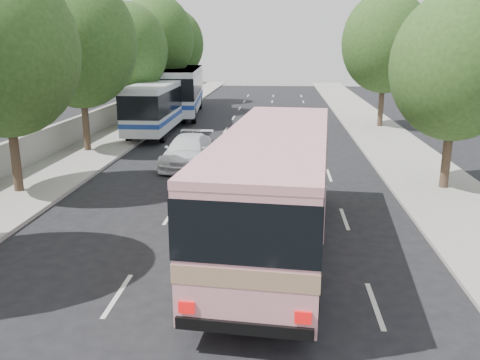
# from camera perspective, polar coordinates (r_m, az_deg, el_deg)

# --- Properties ---
(ground) EXTENTS (120.00, 120.00, 0.00)m
(ground) POSITION_cam_1_polar(r_m,az_deg,el_deg) (14.22, -3.66, -9.31)
(ground) COLOR black
(ground) RESTS_ON ground
(sidewalk_left) EXTENTS (4.00, 90.00, 0.15)m
(sidewalk_left) POSITION_cam_1_polar(r_m,az_deg,el_deg) (34.91, -12.89, 5.20)
(sidewalk_left) COLOR #9E998E
(sidewalk_left) RESTS_ON ground
(sidewalk_right) EXTENTS (4.00, 90.00, 0.12)m
(sidewalk_right) POSITION_cam_1_polar(r_m,az_deg,el_deg) (33.96, 15.76, 4.71)
(sidewalk_right) COLOR #9E998E
(sidewalk_right) RESTS_ON ground
(low_wall) EXTENTS (0.30, 90.00, 1.50)m
(low_wall) POSITION_cam_1_polar(r_m,az_deg,el_deg) (35.37, -15.77, 6.49)
(low_wall) COLOR #9E998E
(low_wall) RESTS_ON sidewalk_left
(tree_left_b) EXTENTS (5.70, 5.70, 8.88)m
(tree_left_b) POSITION_cam_1_polar(r_m,az_deg,el_deg) (21.42, -25.04, 13.61)
(tree_left_b) COLOR #38281E
(tree_left_b) RESTS_ON ground
(tree_left_c) EXTENTS (6.00, 6.00, 9.35)m
(tree_left_c) POSITION_cam_1_polar(r_m,az_deg,el_deg) (28.76, -17.53, 14.97)
(tree_left_c) COLOR #38281E
(tree_left_c) RESTS_ON ground
(tree_left_d) EXTENTS (5.52, 5.52, 8.60)m
(tree_left_d) POSITION_cam_1_polar(r_m,az_deg,el_deg) (36.29, -12.52, 14.42)
(tree_left_d) COLOR #38281E
(tree_left_d) RESTS_ON ground
(tree_left_e) EXTENTS (6.30, 6.30, 9.82)m
(tree_left_e) POSITION_cam_1_polar(r_m,az_deg,el_deg) (43.99, -9.34, 15.68)
(tree_left_e) COLOR #38281E
(tree_left_e) RESTS_ON ground
(tree_left_f) EXTENTS (5.88, 5.88, 9.16)m
(tree_left_f) POSITION_cam_1_polar(r_m,az_deg,el_deg) (51.83, -7.39, 15.17)
(tree_left_f) COLOR #38281E
(tree_left_f) RESTS_ON ground
(tree_right_near) EXTENTS (5.10, 5.10, 7.95)m
(tree_right_near) POSITION_cam_1_polar(r_m,az_deg,el_deg) (21.86, 23.42, 12.17)
(tree_right_near) COLOR #38281E
(tree_right_near) RESTS_ON ground
(tree_right_far) EXTENTS (6.00, 6.00, 9.35)m
(tree_right_far) POSITION_cam_1_polar(r_m,az_deg,el_deg) (37.44, 16.19, 14.95)
(tree_right_far) COLOR #38281E
(tree_right_far) RESTS_ON ground
(pink_bus) EXTENTS (3.76, 11.21, 3.51)m
(pink_bus) POSITION_cam_1_polar(r_m,az_deg,el_deg) (14.40, 3.97, 0.24)
(pink_bus) COLOR pink
(pink_bus) RESTS_ON ground
(pink_taxi) EXTENTS (2.01, 4.16, 1.37)m
(pink_taxi) POSITION_cam_1_polar(r_m,az_deg,el_deg) (20.01, -4.15, 0.06)
(pink_taxi) COLOR #D61263
(pink_taxi) RESTS_ON ground
(white_pickup) EXTENTS (2.24, 5.11, 1.46)m
(white_pickup) POSITION_cam_1_polar(r_m,az_deg,el_deg) (25.18, -5.87, 3.27)
(white_pickup) COLOR silver
(white_pickup) RESTS_ON ground
(tour_coach_front) EXTENTS (2.60, 11.21, 3.34)m
(tour_coach_front) POSITION_cam_1_polar(r_m,az_deg,el_deg) (35.10, -9.07, 8.64)
(tour_coach_front) COLOR silver
(tour_coach_front) RESTS_ON ground
(tour_coach_rear) EXTENTS (4.10, 13.11, 3.86)m
(tour_coach_rear) POSITION_cam_1_polar(r_m,az_deg,el_deg) (43.09, -6.51, 10.32)
(tour_coach_rear) COLOR silver
(tour_coach_rear) RESTS_ON ground
(taxi_roof_sign) EXTENTS (0.57, 0.23, 0.18)m
(taxi_roof_sign) POSITION_cam_1_polar(r_m,az_deg,el_deg) (19.82, -4.19, 2.23)
(taxi_roof_sign) COLOR silver
(taxi_roof_sign) RESTS_ON pink_taxi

